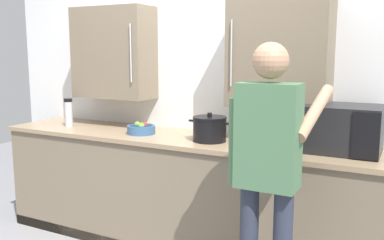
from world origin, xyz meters
TOP-DOWN VIEW (x-y plane):
  - back_wall_tiled at (-0.00, 1.13)m, footprint 4.10×0.44m
  - counter_unit at (0.00, 0.80)m, footprint 3.23×0.68m
  - microwave_oven at (1.19, 0.84)m, footprint 0.68×0.83m
  - stock_pot at (0.31, 0.74)m, footprint 0.35×0.26m
  - knife_block at (0.73, 0.78)m, footprint 0.11×0.15m
  - thermos_flask at (-1.12, 0.74)m, footprint 0.07×0.07m
  - fruit_bowl at (-0.33, 0.74)m, footprint 0.23×0.23m
  - person_figure at (0.98, 0.09)m, footprint 0.50×0.56m

SIDE VIEW (x-z plane):
  - counter_unit at x=0.00m, z-range 0.00..0.94m
  - fruit_bowl at x=-0.33m, z-range 0.93..1.03m
  - person_figure at x=0.98m, z-range 0.16..1.83m
  - stock_pot at x=0.31m, z-range 0.92..1.14m
  - knife_block at x=0.73m, z-range 0.91..1.19m
  - thermos_flask at x=-1.12m, z-range 0.94..1.20m
  - microwave_oven at x=1.19m, z-range 0.94..1.26m
  - back_wall_tiled at x=0.00m, z-range 0.06..2.80m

